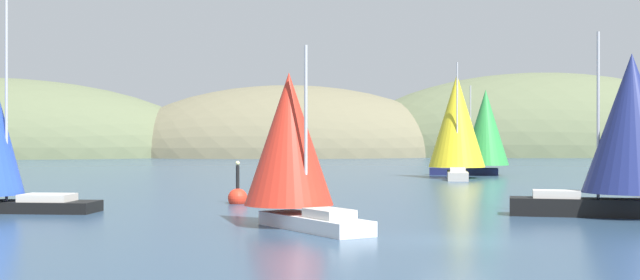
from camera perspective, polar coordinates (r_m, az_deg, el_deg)
ground_plane at (r=28.86m, az=9.83°, el=-7.15°), size 360.00×360.00×0.00m
headland_right at (r=176.21m, az=15.92°, el=-1.09°), size 88.05×44.00×35.45m
headland_center at (r=163.00m, az=-2.21°, el=-1.18°), size 71.38×44.00×29.17m
sailboat_scarlet_sail at (r=33.06m, az=-2.10°, el=-0.36°), size 5.45×7.45×7.43m
sailboat_navy_sail at (r=39.35m, az=21.27°, el=0.73°), size 8.34×5.80×8.64m
sailboat_yellow_sail at (r=74.00m, az=9.81°, el=1.22°), size 6.36×9.08×10.54m
sailboat_green_sail at (r=80.44m, az=11.73°, el=0.73°), size 8.37×5.71×8.95m
channel_buoy at (r=44.72m, az=-5.94°, el=-4.10°), size 1.10×1.10×2.64m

